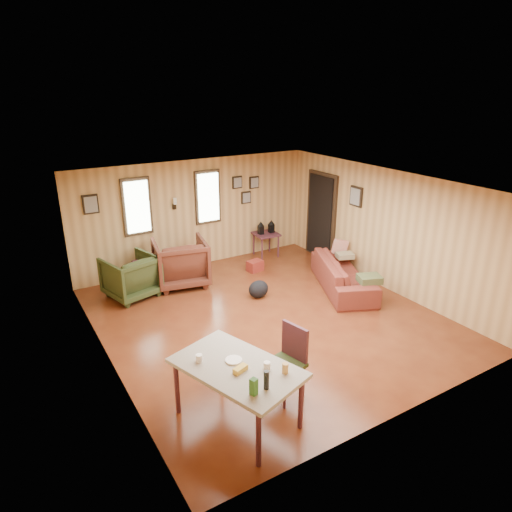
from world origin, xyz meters
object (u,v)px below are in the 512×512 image
(recliner_brown, at_px, (181,260))
(dining_table, at_px, (238,371))
(recliner_green, at_px, (131,274))
(end_table, at_px, (151,268))
(side_table, at_px, (266,232))
(sofa, at_px, (343,269))

(recliner_brown, distance_m, dining_table, 4.31)
(recliner_green, relative_size, end_table, 1.33)
(recliner_brown, distance_m, end_table, 0.63)
(dining_table, bearing_deg, side_table, 36.03)
(recliner_brown, bearing_deg, side_table, -156.38)
(recliner_green, bearing_deg, recliner_brown, 167.19)
(recliner_green, bearing_deg, side_table, 174.18)
(dining_table, bearing_deg, sofa, 13.60)
(end_table, bearing_deg, recliner_brown, -24.57)
(sofa, bearing_deg, end_table, 81.29)
(sofa, height_order, end_table, sofa)
(sofa, distance_m, side_table, 2.43)
(sofa, relative_size, end_table, 3.05)
(end_table, xyz_separation_m, dining_table, (-0.43, -4.45, 0.33))
(sofa, bearing_deg, dining_table, 146.39)
(recliner_brown, xyz_separation_m, recliner_green, (-1.05, -0.04, -0.07))
(side_table, xyz_separation_m, dining_table, (-3.37, -4.70, 0.12))
(sofa, relative_size, dining_table, 1.21)
(recliner_green, bearing_deg, dining_table, 76.11)
(recliner_brown, relative_size, end_table, 1.53)
(recliner_brown, xyz_separation_m, side_table, (2.39, 0.51, 0.07))
(recliner_green, distance_m, dining_table, 4.17)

